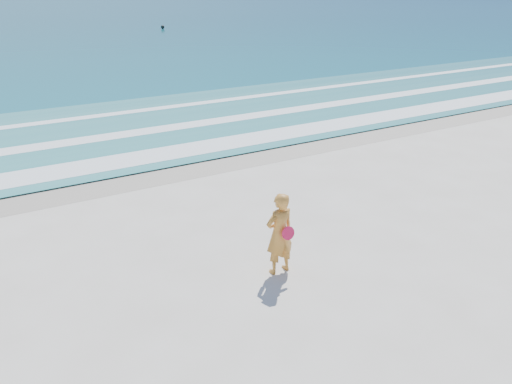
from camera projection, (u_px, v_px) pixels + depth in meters
ground at (365, 333)px, 8.21m from camera, size 400.00×400.00×0.00m
wet_sand at (167, 169)px, 15.36m from camera, size 400.00×2.40×0.00m
shallow at (120, 129)px, 19.32m from camera, size 400.00×10.00×0.01m
foam_near at (153, 156)px, 16.37m from camera, size 400.00×1.40×0.01m
foam_mid at (126, 134)px, 18.68m from camera, size 400.00×0.90×0.01m
foam_far at (103, 115)px, 21.30m from camera, size 400.00×0.60×0.01m
buoy at (163, 27)px, 59.73m from camera, size 0.44×0.44×0.44m
woman at (280, 234)px, 9.62m from camera, size 0.64×0.44×1.69m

